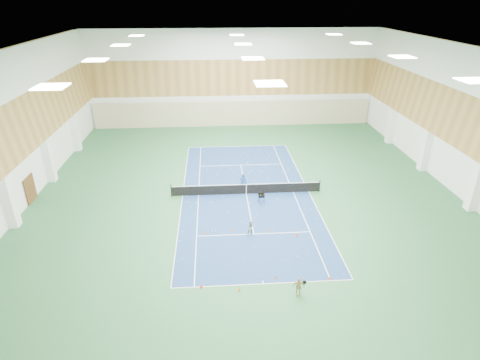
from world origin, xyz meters
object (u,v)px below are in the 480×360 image
object	(u,v)px
coach	(243,182)
child_apron	(298,286)
ball_cart	(261,198)
tennis_net	(246,188)
child_court	(251,228)

from	to	relation	value
coach	child_apron	bearing A→B (deg)	114.35
child_apron	ball_cart	distance (m)	11.28
tennis_net	child_apron	bearing A→B (deg)	-81.82
child_court	coach	bearing A→B (deg)	90.60
coach	ball_cart	world-z (taller)	coach
tennis_net	coach	xyz separation A→B (m)	(-0.24, 0.60, 0.29)
child_court	ball_cart	bearing A→B (deg)	75.05
child_apron	child_court	bearing A→B (deg)	110.57
tennis_net	ball_cart	size ratio (longest dim) A/B	15.20
tennis_net	ball_cart	xyz separation A→B (m)	(1.09, -1.72, -0.13)
tennis_net	coach	bearing A→B (deg)	112.15
tennis_net	child_court	size ratio (longest dim) A/B	10.94
child_apron	ball_cart	size ratio (longest dim) A/B	1.44
child_court	tennis_net	bearing A→B (deg)	88.46
coach	child_court	xyz separation A→B (m)	(0.02, -7.09, -0.25)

